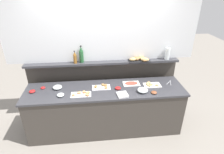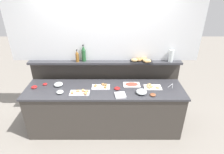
{
  "view_description": "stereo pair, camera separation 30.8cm",
  "coord_description": "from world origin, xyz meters",
  "px_view_note": "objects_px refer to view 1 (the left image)",
  "views": [
    {
      "loc": [
        -0.18,
        -2.81,
        2.59
      ],
      "look_at": [
        0.13,
        0.1,
        1.06
      ],
      "focal_mm": 30.21,
      "sensor_mm": 36.0,
      "label": 1
    },
    {
      "loc": [
        0.13,
        -2.82,
        2.59
      ],
      "look_at": [
        0.13,
        0.1,
        1.06
      ],
      "focal_mm": 30.21,
      "sensor_mm": 36.0,
      "label": 2
    }
  ],
  "objects_px": {
    "condiment_bowl_cream": "(154,92)",
    "vinegar_bottle_amber": "(75,58)",
    "sandwich_platter_side": "(102,87)",
    "glass_bowl_small": "(61,95)",
    "bread_basket": "(140,59)",
    "cold_cuts_platter": "(131,83)",
    "serving_tongs": "(170,83)",
    "glass_bowl_medium": "(143,90)",
    "condiment_bowl_dark": "(43,88)",
    "napkin_stack": "(122,95)",
    "water_carafe": "(167,54)",
    "sandwich_platter_rear": "(152,85)",
    "condiment_bowl_red": "(32,91)",
    "condiment_bowl_teal": "(118,88)",
    "wine_bottle_green": "(81,55)",
    "sandwich_platter_front": "(81,94)",
    "glass_bowl_large": "(57,87)"
  },
  "relations": [
    {
      "from": "serving_tongs",
      "to": "vinegar_bottle_amber",
      "type": "relative_size",
      "value": 0.76
    },
    {
      "from": "glass_bowl_medium",
      "to": "glass_bowl_small",
      "type": "distance_m",
      "value": 1.36
    },
    {
      "from": "bread_basket",
      "to": "glass_bowl_large",
      "type": "bearing_deg",
      "value": -167.81
    },
    {
      "from": "glass_bowl_small",
      "to": "glass_bowl_medium",
      "type": "bearing_deg",
      "value": -0.49
    },
    {
      "from": "condiment_bowl_teal",
      "to": "vinegar_bottle_amber",
      "type": "relative_size",
      "value": 0.44
    },
    {
      "from": "condiment_bowl_cream",
      "to": "condiment_bowl_teal",
      "type": "height_order",
      "value": "condiment_bowl_teal"
    },
    {
      "from": "condiment_bowl_cream",
      "to": "vinegar_bottle_amber",
      "type": "height_order",
      "value": "vinegar_bottle_amber"
    },
    {
      "from": "napkin_stack",
      "to": "water_carafe",
      "type": "bearing_deg",
      "value": 35.31
    },
    {
      "from": "napkin_stack",
      "to": "water_carafe",
      "type": "xyz_separation_m",
      "value": [
        0.96,
        0.68,
        0.43
      ]
    },
    {
      "from": "condiment_bowl_cream",
      "to": "water_carafe",
      "type": "distance_m",
      "value": 0.9
    },
    {
      "from": "cold_cuts_platter",
      "to": "bread_basket",
      "type": "relative_size",
      "value": 0.75
    },
    {
      "from": "sandwich_platter_rear",
      "to": "condiment_bowl_dark",
      "type": "relative_size",
      "value": 3.79
    },
    {
      "from": "sandwich_platter_front",
      "to": "glass_bowl_medium",
      "type": "distance_m",
      "value": 1.03
    },
    {
      "from": "napkin_stack",
      "to": "bread_basket",
      "type": "xyz_separation_m",
      "value": [
        0.42,
        0.66,
        0.35
      ]
    },
    {
      "from": "wine_bottle_green",
      "to": "water_carafe",
      "type": "relative_size",
      "value": 1.38
    },
    {
      "from": "glass_bowl_small",
      "to": "bread_basket",
      "type": "bearing_deg",
      "value": 21.83
    },
    {
      "from": "glass_bowl_small",
      "to": "bread_basket",
      "type": "xyz_separation_m",
      "value": [
        1.43,
        0.57,
        0.34
      ]
    },
    {
      "from": "sandwich_platter_side",
      "to": "wine_bottle_green",
      "type": "xyz_separation_m",
      "value": [
        -0.34,
        0.42,
        0.46
      ]
    },
    {
      "from": "sandwich_platter_rear",
      "to": "cold_cuts_platter",
      "type": "distance_m",
      "value": 0.36
    },
    {
      "from": "sandwich_platter_side",
      "to": "cold_cuts_platter",
      "type": "height_order",
      "value": "sandwich_platter_side"
    },
    {
      "from": "glass_bowl_small",
      "to": "condiment_bowl_red",
      "type": "bearing_deg",
      "value": 160.72
    },
    {
      "from": "sandwich_platter_side",
      "to": "condiment_bowl_cream",
      "type": "distance_m",
      "value": 0.9
    },
    {
      "from": "sandwich_platter_front",
      "to": "napkin_stack",
      "type": "relative_size",
      "value": 1.95
    },
    {
      "from": "condiment_bowl_teal",
      "to": "condiment_bowl_cream",
      "type": "bearing_deg",
      "value": -19.14
    },
    {
      "from": "sandwich_platter_rear",
      "to": "bread_basket",
      "type": "relative_size",
      "value": 0.76
    },
    {
      "from": "sandwich_platter_side",
      "to": "cold_cuts_platter",
      "type": "bearing_deg",
      "value": 7.76
    },
    {
      "from": "bread_basket",
      "to": "serving_tongs",
      "type": "bearing_deg",
      "value": -32.81
    },
    {
      "from": "sandwich_platter_side",
      "to": "condiment_bowl_cream",
      "type": "xyz_separation_m",
      "value": [
        0.86,
        -0.28,
        0.01
      ]
    },
    {
      "from": "cold_cuts_platter",
      "to": "serving_tongs",
      "type": "xyz_separation_m",
      "value": [
        0.71,
        -0.03,
        -0.0
      ]
    },
    {
      "from": "condiment_bowl_dark",
      "to": "napkin_stack",
      "type": "bearing_deg",
      "value": -15.2
    },
    {
      "from": "glass_bowl_large",
      "to": "glass_bowl_small",
      "type": "bearing_deg",
      "value": -70.7
    },
    {
      "from": "condiment_bowl_cream",
      "to": "vinegar_bottle_amber",
      "type": "distance_m",
      "value": 1.53
    },
    {
      "from": "vinegar_bottle_amber",
      "to": "bread_basket",
      "type": "xyz_separation_m",
      "value": [
        1.2,
        -0.01,
        -0.07
      ]
    },
    {
      "from": "condiment_bowl_dark",
      "to": "serving_tongs",
      "type": "distance_m",
      "value": 2.28
    },
    {
      "from": "napkin_stack",
      "to": "bread_basket",
      "type": "bearing_deg",
      "value": 57.34
    },
    {
      "from": "serving_tongs",
      "to": "condiment_bowl_red",
      "type": "bearing_deg",
      "value": -178.35
    },
    {
      "from": "sandwich_platter_front",
      "to": "vinegar_bottle_amber",
      "type": "bearing_deg",
      "value": 100.64
    },
    {
      "from": "condiment_bowl_teal",
      "to": "napkin_stack",
      "type": "xyz_separation_m",
      "value": [
        0.05,
        -0.21,
        -0.0
      ]
    },
    {
      "from": "sandwich_platter_rear",
      "to": "napkin_stack",
      "type": "distance_m",
      "value": 0.63
    },
    {
      "from": "napkin_stack",
      "to": "condiment_bowl_cream",
      "type": "bearing_deg",
      "value": 1.13
    },
    {
      "from": "sandwich_platter_front",
      "to": "wine_bottle_green",
      "type": "distance_m",
      "value": 0.77
    },
    {
      "from": "glass_bowl_medium",
      "to": "napkin_stack",
      "type": "relative_size",
      "value": 1.06
    },
    {
      "from": "sandwich_platter_front",
      "to": "napkin_stack",
      "type": "bearing_deg",
      "value": -7.66
    },
    {
      "from": "cold_cuts_platter",
      "to": "water_carafe",
      "type": "relative_size",
      "value": 1.31
    },
    {
      "from": "condiment_bowl_dark",
      "to": "bread_basket",
      "type": "xyz_separation_m",
      "value": [
        1.77,
        0.29,
        0.35
      ]
    },
    {
      "from": "serving_tongs",
      "to": "water_carafe",
      "type": "distance_m",
      "value": 0.56
    },
    {
      "from": "glass_bowl_small",
      "to": "condiment_bowl_red",
      "type": "relative_size",
      "value": 1.15
    },
    {
      "from": "condiment_bowl_red",
      "to": "serving_tongs",
      "type": "height_order",
      "value": "condiment_bowl_red"
    },
    {
      "from": "condiment_bowl_dark",
      "to": "glass_bowl_large",
      "type": "bearing_deg",
      "value": -8.04
    },
    {
      "from": "condiment_bowl_dark",
      "to": "sandwich_platter_side",
      "type": "bearing_deg",
      "value": -4.37
    }
  ]
}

